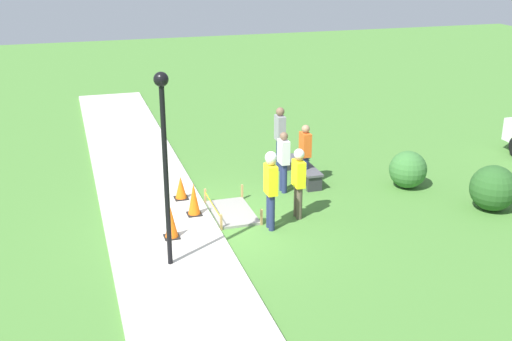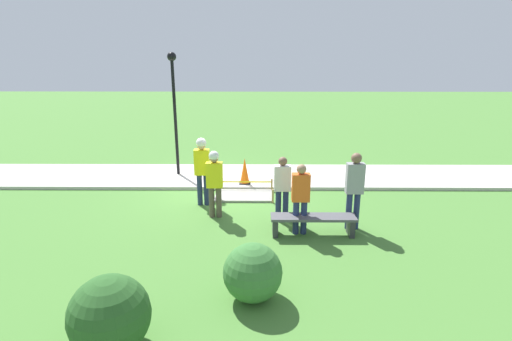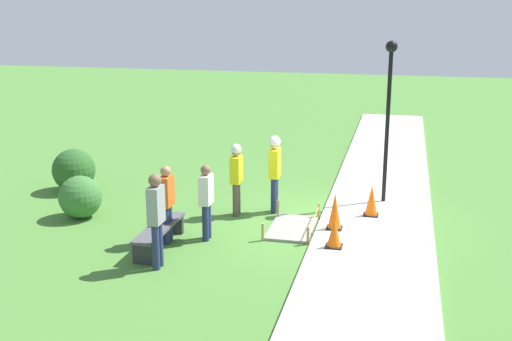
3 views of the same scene
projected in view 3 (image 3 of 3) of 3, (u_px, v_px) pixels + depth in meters
ground_plane at (321, 221)px, 14.73m from camera, size 60.00×60.00×0.00m
sidewalk at (376, 223)px, 14.45m from camera, size 28.00×2.50×0.10m
wet_concrete_patch at (292, 228)px, 14.22m from camera, size 1.70×1.01×0.39m
traffic_cone_near_patch at (334, 233)px, 12.88m from camera, size 0.34×0.34×0.59m
traffic_cone_far_patch at (335, 211)px, 13.89m from camera, size 0.34×0.34×0.80m
traffic_cone_sidewalk_edge at (372, 201)px, 14.75m from camera, size 0.34×0.34×0.72m
park_bench at (159, 232)px, 13.10m from camera, size 1.92×0.44×0.46m
worker_supervisor at (236, 174)px, 14.90m from camera, size 0.40×0.25×1.72m
worker_assistant at (275, 167)px, 15.08m from camera, size 0.40×0.27×1.87m
bystander_in_orange_shirt at (167, 200)px, 13.21m from camera, size 0.40×0.22×1.66m
bystander_in_gray_shirt at (206, 198)px, 13.40m from camera, size 0.40×0.22×1.63m
bystander_in_white_shirt at (156, 215)px, 11.93m from camera, size 0.40×0.24×1.85m
lamppost_near at (389, 98)px, 15.24m from camera, size 0.28×0.28×3.91m
shrub_rounded_near at (80, 197)px, 14.86m from camera, size 1.00×1.00×1.00m
shrub_rounded_mid at (74, 170)px, 16.95m from camera, size 1.13×1.13×1.13m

